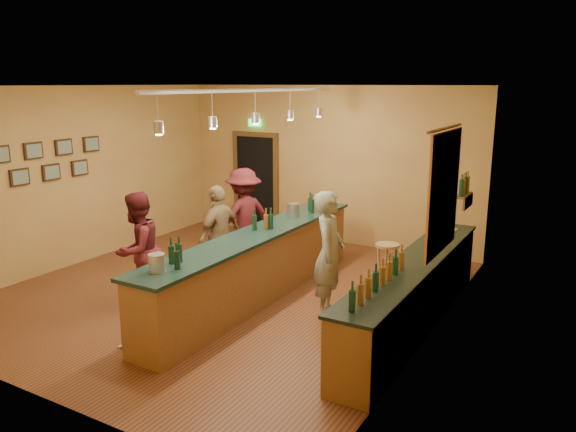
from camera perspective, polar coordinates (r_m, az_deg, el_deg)
The scene contains 18 objects.
floor at distance 9.08m, azimuth -6.19°, elevation -7.62°, with size 7.00×7.00×0.00m, color #502A16.
ceiling at distance 8.48m, azimuth -6.74°, elevation 13.01°, with size 6.50×7.00×0.02m, color silver.
wall_back at distance 11.60m, azimuth 3.86°, elevation 5.21°, with size 6.50×0.02×3.20m, color #B37543.
wall_front at distance 6.26m, azimuth -25.78°, elevation -3.19°, with size 6.50×0.02×3.20m, color #B37543.
wall_left at distance 10.86m, azimuth -20.44°, elevation 3.84°, with size 0.02×7.00×3.20m, color #B37543.
wall_right at distance 7.24m, azimuth 14.77°, elevation -0.18°, with size 0.02×7.00×3.20m, color #B37543.
doorway at distance 12.49m, azimuth -3.26°, elevation 3.60°, with size 1.15×0.09×2.48m.
tapestry at distance 7.57m, azimuth 15.54°, elevation 2.30°, with size 0.03×1.40×1.60m, color #AB3722.
bottle_shelf at distance 9.05m, azimuth 17.54°, elevation 2.73°, with size 0.17×0.55×0.54m.
picture_grid at distance 10.33m, azimuth -23.64°, elevation 5.07°, with size 0.06×2.20×0.70m, color #382111, non-canonical shape.
back_counter at distance 7.80m, azimuth 12.64°, elevation -7.64°, with size 0.60×4.55×1.27m.
tasting_bar at distance 8.56m, azimuth -3.15°, elevation -4.56°, with size 0.73×5.10×1.38m.
pendant_track at distance 8.16m, azimuth -3.35°, elevation 11.54°, with size 0.11×4.60×0.50m.
bartender at distance 7.90m, azimuth 4.21°, elevation -3.89°, with size 0.66×0.43×1.80m, color gray.
customer_a at distance 8.49m, azimuth -15.01°, elevation -3.37°, with size 0.84×0.65×1.72m, color #59191E.
customer_b at distance 9.13m, azimuth -6.99°, elevation -2.03°, with size 0.98×0.41×1.66m, color #997A51.
customer_c at distance 10.14m, azimuth -4.51°, elevation -0.10°, with size 1.14×0.66×1.77m, color #59191E.
bar_stool at distance 8.98m, azimuth 10.04°, elevation -3.69°, with size 0.38×0.38×0.78m.
Camera 1 is at (5.05, -6.82, 3.24)m, focal length 35.00 mm.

